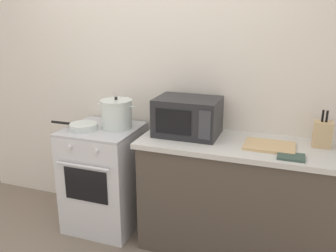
# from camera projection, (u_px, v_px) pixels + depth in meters

# --- Properties ---
(back_wall) EXTENTS (4.40, 0.10, 2.50)m
(back_wall) POSITION_uv_depth(u_px,v_px,m) (188.00, 87.00, 3.10)
(back_wall) COLOR silver
(back_wall) RESTS_ON ground_plane
(lower_cabinet_right) EXTENTS (1.64, 0.56, 0.88)m
(lower_cabinet_right) POSITION_uv_depth(u_px,v_px,m) (247.00, 202.00, 2.83)
(lower_cabinet_right) COLOR #4C4238
(lower_cabinet_right) RESTS_ON ground_plane
(countertop_right) EXTENTS (1.70, 0.60, 0.04)m
(countertop_right) POSITION_uv_depth(u_px,v_px,m) (251.00, 147.00, 2.70)
(countertop_right) COLOR beige
(countertop_right) RESTS_ON lower_cabinet_right
(stove) EXTENTS (0.60, 0.64, 0.92)m
(stove) POSITION_uv_depth(u_px,v_px,m) (105.00, 177.00, 3.21)
(stove) COLOR silver
(stove) RESTS_ON ground_plane
(stock_pot) EXTENTS (0.35, 0.27, 0.27)m
(stock_pot) POSITION_uv_depth(u_px,v_px,m) (117.00, 114.00, 3.05)
(stock_pot) COLOR silver
(stock_pot) RESTS_ON stove
(frying_pan) EXTENTS (0.43, 0.23, 0.05)m
(frying_pan) POSITION_uv_depth(u_px,v_px,m) (83.00, 126.00, 3.04)
(frying_pan) COLOR silver
(frying_pan) RESTS_ON stove
(microwave) EXTENTS (0.50, 0.37, 0.30)m
(microwave) POSITION_uv_depth(u_px,v_px,m) (188.00, 117.00, 2.86)
(microwave) COLOR #232326
(microwave) RESTS_ON countertop_right
(cutting_board) EXTENTS (0.36, 0.26, 0.02)m
(cutting_board) POSITION_uv_depth(u_px,v_px,m) (269.00, 146.00, 2.63)
(cutting_board) COLOR tan
(cutting_board) RESTS_ON countertop_right
(knife_block) EXTENTS (0.13, 0.10, 0.28)m
(knife_block) POSITION_uv_depth(u_px,v_px,m) (322.00, 134.00, 2.61)
(knife_block) COLOR tan
(knife_block) RESTS_ON countertop_right
(oven_mitt) EXTENTS (0.18, 0.14, 0.02)m
(oven_mitt) POSITION_uv_depth(u_px,v_px,m) (291.00, 157.00, 2.43)
(oven_mitt) COLOR #384C42
(oven_mitt) RESTS_ON countertop_right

